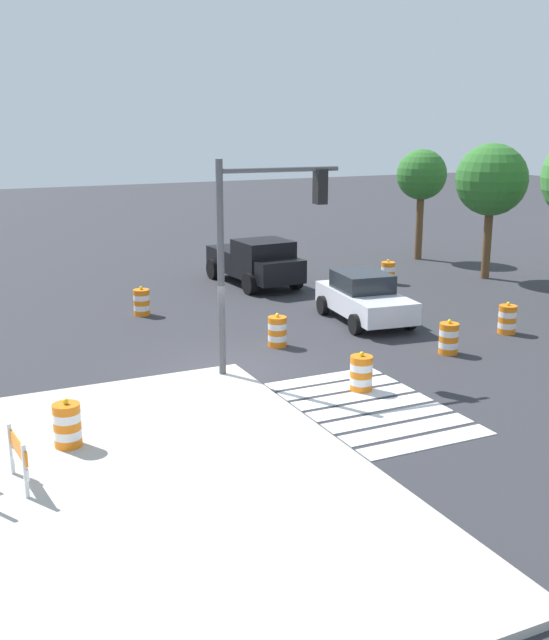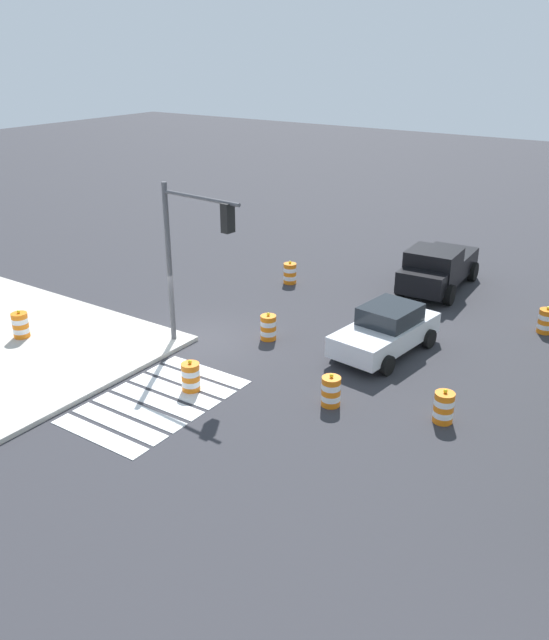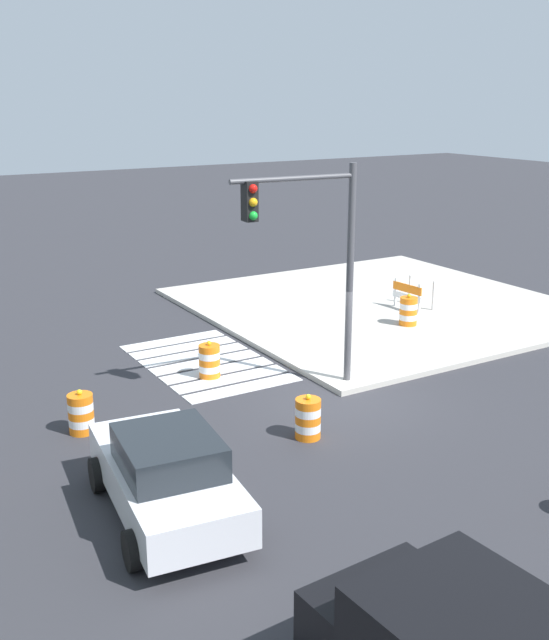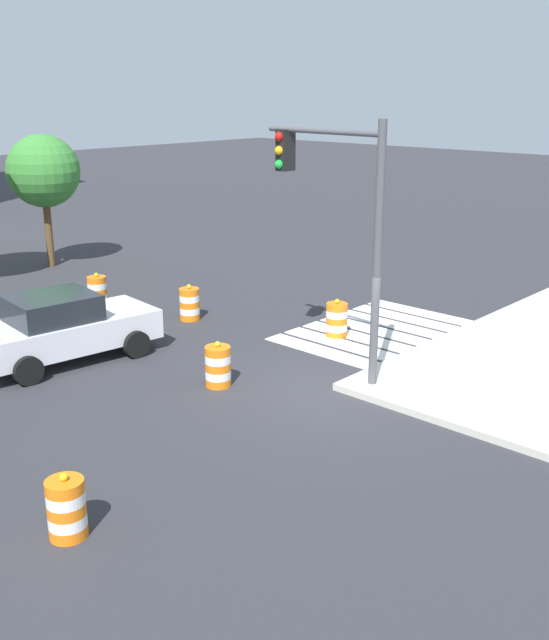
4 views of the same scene
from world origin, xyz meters
TOP-DOWN VIEW (x-y plane):
  - ground_plane at (0.00, 0.00)m, footprint 120.00×120.00m
  - sidewalk_corner at (6.00, -6.00)m, footprint 12.00×12.00m
  - crosswalk_stripes at (4.00, 1.80)m, footprint 5.10×3.20m
  - sports_car at (-2.89, 5.87)m, footprint 4.48×2.51m
  - traffic_barrel_crosswalk_end at (-1.50, 1.99)m, footprint 0.56×0.56m
  - traffic_barrel_median_far at (2.91, 2.20)m, footprint 0.56×0.56m
  - traffic_barrel_lane_center at (1.29, 6.14)m, footprint 0.56×0.56m
  - traffic_barrel_on_sidewalk at (3.52, -5.13)m, footprint 0.56×0.56m
  - construction_barricade at (4.93, -6.41)m, footprint 1.30×0.89m
  - traffic_light_pole at (0.67, 0.54)m, footprint 0.48×3.29m

SIDE VIEW (x-z plane):
  - ground_plane at x=0.00m, z-range 0.00..0.00m
  - crosswalk_stripes at x=4.00m, z-range 0.00..0.02m
  - sidewalk_corner at x=6.00m, z-range 0.00..0.15m
  - traffic_barrel_crosswalk_end at x=-1.50m, z-range -0.06..0.96m
  - traffic_barrel_median_far at x=2.91m, z-range -0.06..0.96m
  - traffic_barrel_lane_center at x=1.29m, z-range -0.06..0.96m
  - traffic_barrel_on_sidewalk at x=3.52m, z-range 0.09..1.11m
  - construction_barricade at x=4.93m, z-range 0.22..1.22m
  - sports_car at x=-2.89m, z-range 0.00..1.63m
  - traffic_light_pole at x=0.67m, z-range 1.16..6.66m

